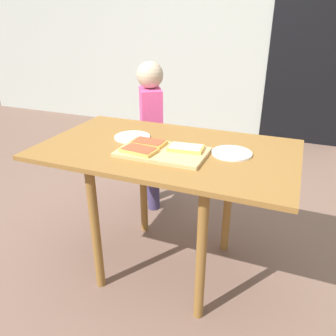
% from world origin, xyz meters
% --- Properties ---
extents(ground_plane, '(16.00, 16.00, 0.00)m').
position_xyz_m(ground_plane, '(0.00, 0.00, 0.00)').
color(ground_plane, brown).
extents(house_wall_back, '(8.00, 0.20, 2.88)m').
position_xyz_m(house_wall_back, '(0.00, 2.66, 1.44)').
color(house_wall_back, '#ADB2A8').
rests_on(house_wall_back, ground).
extents(house_door, '(0.90, 0.02, 2.00)m').
position_xyz_m(house_door, '(0.63, 2.55, 1.00)').
color(house_door, black).
rests_on(house_door, ground).
extents(dining_table, '(1.27, 0.74, 0.75)m').
position_xyz_m(dining_table, '(0.00, 0.00, 0.65)').
color(dining_table, brown).
rests_on(dining_table, ground).
extents(cutting_board, '(0.42, 0.25, 0.02)m').
position_xyz_m(cutting_board, '(0.01, -0.09, 0.76)').
color(cutting_board, tan).
rests_on(cutting_board, dining_table).
extents(pizza_slice_far_left, '(0.17, 0.11, 0.02)m').
position_xyz_m(pizza_slice_far_left, '(-0.08, -0.04, 0.78)').
color(pizza_slice_far_left, gold).
rests_on(pizza_slice_far_left, cutting_board).
extents(pizza_slice_near_left, '(0.18, 0.12, 0.02)m').
position_xyz_m(pizza_slice_near_left, '(-0.08, -0.14, 0.78)').
color(pizza_slice_near_left, gold).
rests_on(pizza_slice_near_left, cutting_board).
extents(pizza_slice_far_right, '(0.17, 0.11, 0.02)m').
position_xyz_m(pizza_slice_far_right, '(0.11, -0.04, 0.78)').
color(pizza_slice_far_right, gold).
rests_on(pizza_slice_far_right, cutting_board).
extents(plate_white_right, '(0.19, 0.19, 0.01)m').
position_xyz_m(plate_white_right, '(0.32, 0.03, 0.75)').
color(plate_white_right, white).
rests_on(plate_white_right, dining_table).
extents(plate_white_left, '(0.19, 0.19, 0.01)m').
position_xyz_m(plate_white_left, '(-0.23, 0.06, 0.75)').
color(plate_white_left, white).
rests_on(plate_white_left, dining_table).
extents(child_left, '(0.24, 0.28, 1.08)m').
position_xyz_m(child_left, '(-0.37, 0.63, 0.63)').
color(child_left, '#3F365D').
rests_on(child_left, ground).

